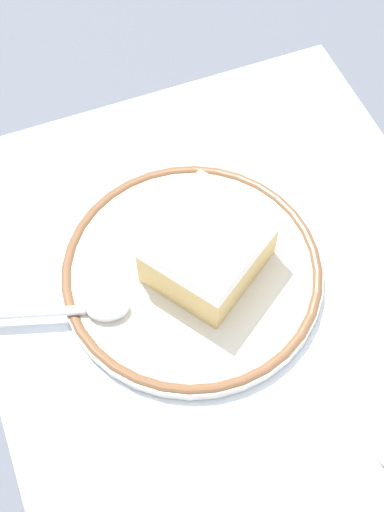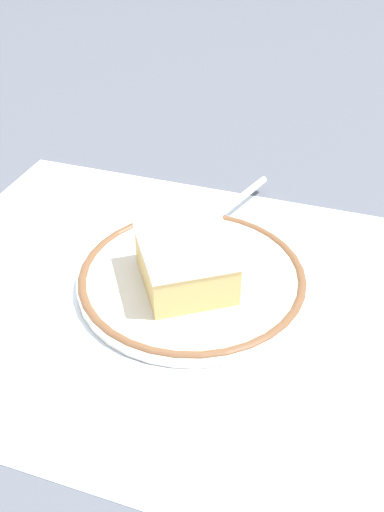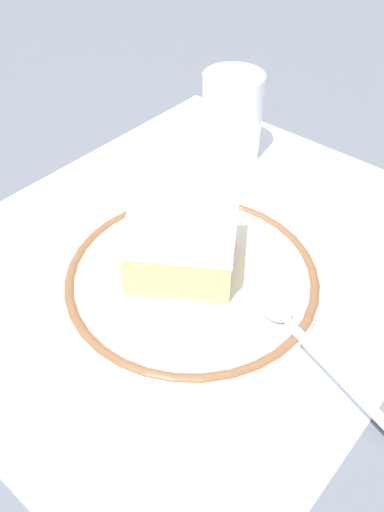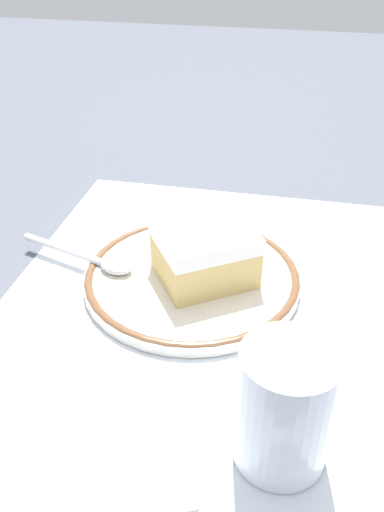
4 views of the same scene
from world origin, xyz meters
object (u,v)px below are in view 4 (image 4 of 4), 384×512
(spoon, at_px, (95,259))
(cup, at_px, (284,413))
(sugar_packet, at_px, (157,493))
(plate, at_px, (192,277))
(cake_slice, at_px, (205,254))

(spoon, height_order, cup, cup)
(cup, height_order, sugar_packet, cup)
(plate, height_order, spoon, spoon)
(cake_slice, bearing_deg, plate, 82.28)
(plate, relative_size, cake_slice, 1.85)
(sugar_packet, bearing_deg, cup, -56.24)
(spoon, xyz_separation_m, cup, (-0.17, -0.19, 0.02))
(plate, height_order, sugar_packet, plate)
(cake_slice, height_order, sugar_packet, cake_slice)
(plate, height_order, cake_slice, cake_slice)
(plate, bearing_deg, cup, -151.16)
(plate, bearing_deg, sugar_packet, -173.56)
(cake_slice, distance_m, sugar_packet, 0.22)
(plate, xyz_separation_m, spoon, (-0.00, 0.09, 0.01))
(plate, xyz_separation_m, sugar_packet, (-0.22, -0.02, -0.00))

